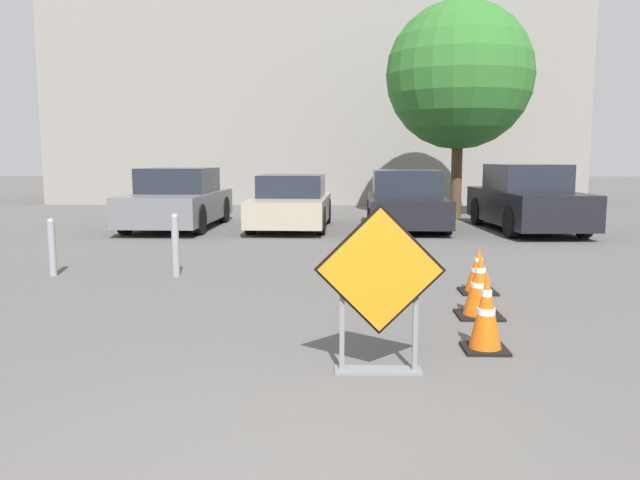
{
  "coord_description": "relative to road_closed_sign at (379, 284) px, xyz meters",
  "views": [
    {
      "loc": [
        0.4,
        -2.84,
        1.77
      ],
      "look_at": [
        0.13,
        6.61,
        0.52
      ],
      "focal_mm": 35.0,
      "sensor_mm": 36.0,
      "label": 1
    }
  ],
  "objects": [
    {
      "name": "parked_car_third",
      "position": [
        1.39,
        10.82,
        -0.09
      ],
      "size": [
        2.03,
        4.3,
        1.46
      ],
      "rotation": [
        0.0,
        0.0,
        3.11
      ],
      "color": "black",
      "rests_on": "ground_plane"
    },
    {
      "name": "traffic_cone_second",
      "position": [
        1.25,
        1.9,
        -0.4
      ],
      "size": [
        0.49,
        0.49,
        0.72
      ],
      "color": "black",
      "rests_on": "ground_plane"
    },
    {
      "name": "street_tree_behind_lot",
      "position": [
        3.18,
        13.7,
        3.39
      ],
      "size": [
        4.26,
        4.26,
        6.28
      ],
      "color": "#513823",
      "rests_on": "ground_plane"
    },
    {
      "name": "traffic_cone_nearest",
      "position": [
        1.02,
        0.65,
        -0.39
      ],
      "size": [
        0.4,
        0.4,
        0.74
      ],
      "color": "black",
      "rests_on": "ground_plane"
    },
    {
      "name": "bollard_nearest",
      "position": [
        -2.76,
        4.17,
        -0.25
      ],
      "size": [
        0.12,
        0.12,
        0.95
      ],
      "color": "gray",
      "rests_on": "ground_plane"
    },
    {
      "name": "parked_car_nearest",
      "position": [
        -4.38,
        10.72,
        -0.05
      ],
      "size": [
        2.02,
        4.57,
        1.51
      ],
      "rotation": [
        0.0,
        0.0,
        3.12
      ],
      "color": "slate",
      "rests_on": "ground_plane"
    },
    {
      "name": "ground_plane",
      "position": [
        -0.74,
        7.86,
        -0.75
      ],
      "size": [
        96.0,
        96.0,
        0.0
      ],
      "primitive_type": "plane",
      "color": "#565451"
    },
    {
      "name": "road_closed_sign",
      "position": [
        0.0,
        0.0,
        0.0
      ],
      "size": [
        1.07,
        0.2,
        1.4
      ],
      "color": "black",
      "rests_on": "ground_plane"
    },
    {
      "name": "parked_car_second",
      "position": [
        -1.5,
        10.69,
        -0.12
      ],
      "size": [
        1.95,
        4.25,
        1.35
      ],
      "rotation": [
        0.0,
        0.0,
        3.11
      ],
      "color": "#A39984",
      "rests_on": "ground_plane"
    },
    {
      "name": "bollard_second",
      "position": [
        -4.63,
        4.17,
        -0.29
      ],
      "size": [
        0.12,
        0.12,
        0.88
      ],
      "color": "gray",
      "rests_on": "ground_plane"
    },
    {
      "name": "building_facade_backdrop",
      "position": [
        -1.29,
        20.98,
        3.39
      ],
      "size": [
        20.51,
        5.0,
        8.29
      ],
      "color": "gray",
      "rests_on": "ground_plane"
    },
    {
      "name": "parked_car_fourth",
      "position": [
        4.27,
        10.37,
        -0.01
      ],
      "size": [
        1.99,
        4.61,
        1.61
      ],
      "rotation": [
        0.0,
        0.0,
        3.19
      ],
      "color": "black",
      "rests_on": "ground_plane"
    },
    {
      "name": "traffic_cone_third",
      "position": [
        1.52,
        3.16,
        -0.46
      ],
      "size": [
        0.47,
        0.47,
        0.6
      ],
      "color": "black",
      "rests_on": "ground_plane"
    }
  ]
}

